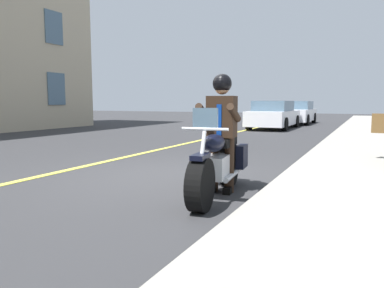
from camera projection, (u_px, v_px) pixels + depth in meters
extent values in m
plane|color=#333335|center=(165.00, 176.00, 6.55)|extent=(80.00, 80.00, 0.00)
cube|color=#E5DB4C|center=(80.00, 167.00, 7.42)|extent=(60.00, 0.16, 0.01)
cylinder|color=black|center=(200.00, 185.00, 4.40)|extent=(0.68, 0.28, 0.66)
cylinder|color=black|center=(229.00, 164.00, 5.86)|extent=(0.68, 0.28, 0.66)
cube|color=silver|center=(217.00, 167.00, 5.14)|extent=(0.59, 0.35, 0.32)
ellipsoid|color=black|center=(214.00, 143.00, 4.91)|extent=(0.59, 0.35, 0.24)
cube|color=black|center=(223.00, 142.00, 5.44)|extent=(0.73, 0.37, 0.12)
cube|color=black|center=(242.00, 156.00, 5.73)|extent=(0.41, 0.17, 0.36)
cube|color=black|center=(215.00, 155.00, 5.87)|extent=(0.41, 0.17, 0.36)
cylinder|color=silver|center=(201.00, 163.00, 4.39)|extent=(0.35, 0.09, 0.76)
cylinder|color=silver|center=(205.00, 129.00, 4.49)|extent=(0.11, 0.60, 0.04)
cube|color=black|center=(200.00, 157.00, 4.36)|extent=(0.38, 0.21, 0.06)
cylinder|color=silver|center=(233.00, 175.00, 5.39)|extent=(0.90, 0.20, 0.08)
cube|color=slate|center=(205.00, 119.00, 4.50)|extent=(0.08, 0.32, 0.28)
cylinder|color=black|center=(229.00, 164.00, 5.34)|extent=(0.14, 0.14, 0.84)
cube|color=black|center=(228.00, 190.00, 5.33)|extent=(0.27, 0.14, 0.10)
cylinder|color=black|center=(214.00, 163.00, 5.42)|extent=(0.14, 0.14, 0.84)
cube|color=black|center=(212.00, 189.00, 5.40)|extent=(0.27, 0.14, 0.10)
cube|color=black|center=(222.00, 117.00, 5.30)|extent=(0.37, 0.44, 0.60)
cube|color=navy|center=(219.00, 120.00, 5.15)|extent=(0.03, 0.07, 0.44)
cylinder|color=black|center=(234.00, 113.00, 5.05)|extent=(0.56, 0.17, 0.28)
cylinder|color=black|center=(204.00, 113.00, 5.19)|extent=(0.56, 0.17, 0.28)
sphere|color=tan|center=(222.00, 87.00, 5.25)|extent=(0.22, 0.22, 0.22)
sphere|color=black|center=(222.00, 83.00, 5.24)|extent=(0.28, 0.28, 0.28)
cube|color=white|center=(296.00, 115.00, 22.44)|extent=(4.60, 1.80, 0.70)
cube|color=slate|center=(297.00, 106.00, 22.56)|extent=(2.40, 1.60, 0.60)
cylinder|color=black|center=(307.00, 120.00, 20.80)|extent=(0.64, 0.22, 0.64)
cylinder|color=black|center=(277.00, 119.00, 21.55)|extent=(0.64, 0.22, 0.64)
cylinder|color=black|center=(314.00, 118.00, 23.39)|extent=(0.64, 0.22, 0.64)
cylinder|color=black|center=(287.00, 118.00, 24.13)|extent=(0.64, 0.22, 0.64)
cube|color=white|center=(274.00, 118.00, 18.33)|extent=(4.60, 1.80, 0.70)
cube|color=slate|center=(273.00, 107.00, 18.09)|extent=(2.40, 1.60, 0.60)
cylinder|color=black|center=(265.00, 121.00, 20.02)|extent=(0.64, 0.22, 0.64)
cylinder|color=black|center=(296.00, 121.00, 19.28)|extent=(0.64, 0.22, 0.64)
cylinder|color=black|center=(249.00, 123.00, 17.44)|extent=(0.64, 0.22, 0.64)
cylinder|color=black|center=(285.00, 124.00, 16.70)|extent=(0.64, 0.22, 0.64)
cube|color=slate|center=(56.00, 89.00, 18.25)|extent=(1.10, 0.06, 1.60)
cube|color=slate|center=(54.00, 28.00, 17.91)|extent=(1.10, 0.06, 1.60)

